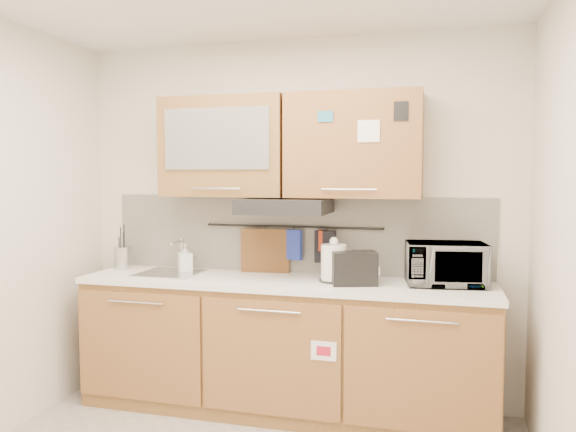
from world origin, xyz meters
The scene contains 17 objects.
wall_back centered at (0.00, 1.50, 1.30)m, with size 3.20×3.20×0.00m, color silver.
base_cabinet centered at (0.00, 1.19, 0.41)m, with size 2.80×0.64×0.88m.
countertop centered at (0.00, 1.19, 0.90)m, with size 2.82×0.62×0.04m, color white.
backsplash centered at (0.00, 1.49, 1.20)m, with size 2.80×0.02×0.56m, color silver.
upper_cabinets centered at (0.00, 1.32, 1.83)m, with size 1.82×0.37×0.70m.
range_hood centered at (0.00, 1.25, 1.42)m, with size 0.60×0.46×0.10m, color black.
sink centered at (-0.85, 1.21, 0.92)m, with size 0.42×0.40×0.26m.
utensil_rail centered at (0.00, 1.45, 1.26)m, with size 0.02×0.02×1.30m, color black.
utensil_crock centered at (-1.30, 1.31, 1.01)m, with size 0.14×0.14×0.34m.
kettle centered at (0.35, 1.22, 1.04)m, with size 0.22×0.21×0.30m.
toaster centered at (0.50, 1.14, 1.03)m, with size 0.32×0.25×0.22m.
microwave centered at (1.07, 1.29, 1.06)m, with size 0.50×0.34×0.28m, color #999999.
soap_bottle centered at (-0.78, 1.30, 1.02)m, with size 0.09×0.10×0.21m, color #999999.
cutting_board centered at (-0.20, 1.44, 1.02)m, with size 0.36×0.03×0.44m, color brown.
oven_mitt centered at (0.01, 1.44, 1.13)m, with size 0.13×0.03×0.22m, color #21329B.
dark_pouch centered at (0.24, 1.44, 1.12)m, with size 0.15×0.04×0.23m, color black.
pot_holder centered at (0.26, 1.44, 1.17)m, with size 0.12×0.02×0.15m, color red.
Camera 1 is at (1.02, -2.45, 1.63)m, focal length 35.00 mm.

